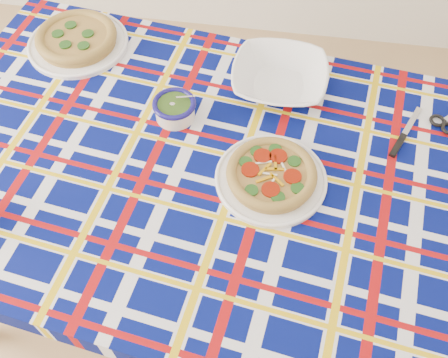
% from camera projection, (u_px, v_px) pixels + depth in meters
% --- Properties ---
extents(dining_table, '(1.76, 1.24, 0.77)m').
position_uv_depth(dining_table, '(211.00, 182.00, 1.40)').
color(dining_table, brown).
rests_on(dining_table, floor).
extents(tablecloth, '(1.80, 1.28, 0.11)m').
position_uv_depth(tablecloth, '(210.00, 177.00, 1.38)').
color(tablecloth, '#050D57').
rests_on(tablecloth, dining_table).
extents(main_focaccia_plate, '(0.36, 0.36, 0.06)m').
position_uv_depth(main_focaccia_plate, '(272.00, 174.00, 1.28)').
color(main_focaccia_plate, olive).
rests_on(main_focaccia_plate, tablecloth).
extents(pesto_bowl, '(0.13, 0.13, 0.07)m').
position_uv_depth(pesto_bowl, '(175.00, 108.00, 1.41)').
color(pesto_bowl, '#203B10').
rests_on(pesto_bowl, tablecloth).
extents(serving_bowl, '(0.29, 0.29, 0.07)m').
position_uv_depth(serving_bowl, '(279.00, 78.00, 1.48)').
color(serving_bowl, white).
rests_on(serving_bowl, tablecloth).
extents(second_focaccia_plate, '(0.42, 0.42, 0.06)m').
position_uv_depth(second_focaccia_plate, '(77.00, 38.00, 1.59)').
color(second_focaccia_plate, olive).
rests_on(second_focaccia_plate, tablecloth).
extents(table_knife, '(0.11, 0.21, 0.01)m').
position_uv_depth(table_knife, '(411.00, 123.00, 1.42)').
color(table_knife, silver).
rests_on(table_knife, tablecloth).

